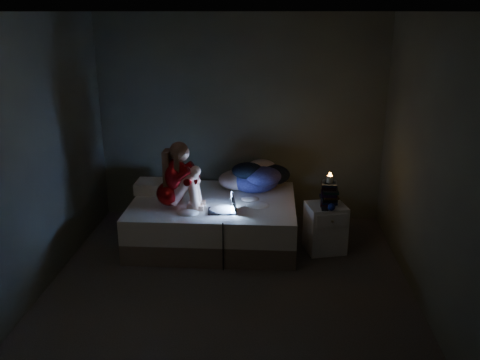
# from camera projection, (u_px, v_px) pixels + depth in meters

# --- Properties ---
(floor) EXTENTS (3.60, 3.80, 0.02)m
(floor) POSITION_uv_depth(u_px,v_px,m) (229.00, 290.00, 5.00)
(floor) COLOR #2E2B29
(floor) RESTS_ON ground
(ceiling) EXTENTS (3.60, 3.80, 0.02)m
(ceiling) POSITION_uv_depth(u_px,v_px,m) (226.00, 10.00, 4.16)
(ceiling) COLOR silver
(ceiling) RESTS_ON ground
(wall_back) EXTENTS (3.60, 0.02, 2.60)m
(wall_back) POSITION_uv_depth(u_px,v_px,m) (241.00, 120.00, 6.39)
(wall_back) COLOR #555A47
(wall_back) RESTS_ON ground
(wall_front) EXTENTS (3.60, 0.02, 2.60)m
(wall_front) POSITION_uv_depth(u_px,v_px,m) (198.00, 261.00, 2.77)
(wall_front) COLOR #555A47
(wall_front) RESTS_ON ground
(wall_left) EXTENTS (0.02, 3.80, 2.60)m
(wall_left) POSITION_uv_depth(u_px,v_px,m) (33.00, 159.00, 4.69)
(wall_left) COLOR #555A47
(wall_left) RESTS_ON ground
(wall_right) EXTENTS (0.02, 3.80, 2.60)m
(wall_right) POSITION_uv_depth(u_px,v_px,m) (431.00, 166.00, 4.47)
(wall_right) COLOR #555A47
(wall_right) RESTS_ON ground
(bed) EXTENTS (1.88, 1.41, 0.52)m
(bed) POSITION_uv_depth(u_px,v_px,m) (214.00, 220.00, 5.97)
(bed) COLOR silver
(bed) RESTS_ON ground
(pillow) EXTENTS (0.47, 0.33, 0.14)m
(pillow) POSITION_uv_depth(u_px,v_px,m) (156.00, 187.00, 6.12)
(pillow) COLOR beige
(pillow) RESTS_ON bed
(woman) EXTENTS (0.47, 0.31, 0.76)m
(woman) POSITION_uv_depth(u_px,v_px,m) (169.00, 175.00, 5.55)
(woman) COLOR maroon
(woman) RESTS_ON bed
(laptop) EXTENTS (0.33, 0.24, 0.22)m
(laptop) POSITION_uv_depth(u_px,v_px,m) (222.00, 203.00, 5.50)
(laptop) COLOR black
(laptop) RESTS_ON bed
(clothes_pile) EXTENTS (0.77, 0.71, 0.38)m
(clothes_pile) POSITION_uv_depth(u_px,v_px,m) (254.00, 175.00, 6.16)
(clothes_pile) COLOR #17184B
(clothes_pile) RESTS_ON bed
(nightstand) EXTENTS (0.49, 0.46, 0.55)m
(nightstand) POSITION_uv_depth(u_px,v_px,m) (325.00, 228.00, 5.72)
(nightstand) COLOR white
(nightstand) RESTS_ON ground
(book_stack) EXTENTS (0.19, 0.25, 0.26)m
(book_stack) POSITION_uv_depth(u_px,v_px,m) (329.00, 193.00, 5.62)
(book_stack) COLOR black
(book_stack) RESTS_ON nightstand
(candle) EXTENTS (0.07, 0.07, 0.08)m
(candle) POSITION_uv_depth(u_px,v_px,m) (330.00, 179.00, 5.57)
(candle) COLOR beige
(candle) RESTS_ON book_stack
(phone) EXTENTS (0.10, 0.15, 0.01)m
(phone) POSITION_uv_depth(u_px,v_px,m) (322.00, 208.00, 5.54)
(phone) COLOR black
(phone) RESTS_ON nightstand
(blue_orb) EXTENTS (0.08, 0.08, 0.08)m
(blue_orb) POSITION_uv_depth(u_px,v_px,m) (328.00, 207.00, 5.46)
(blue_orb) COLOR navy
(blue_orb) RESTS_ON nightstand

